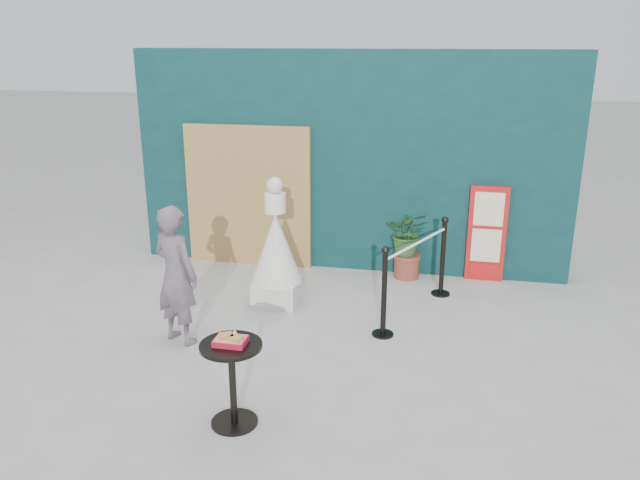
{
  "coord_description": "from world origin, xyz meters",
  "views": [
    {
      "loc": [
        1.34,
        -5.23,
        3.14
      ],
      "look_at": [
        0.0,
        1.2,
        1.0
      ],
      "focal_mm": 35.0,
      "sensor_mm": 36.0,
      "label": 1
    }
  ],
  "objects": [
    {
      "name": "statue",
      "position": [
        -0.64,
        1.65,
        0.65
      ],
      "size": [
        0.62,
        0.62,
        1.59
      ],
      "color": "silver",
      "rests_on": "ground"
    },
    {
      "name": "food_basket",
      "position": [
        -0.31,
        -0.89,
        0.79
      ],
      "size": [
        0.26,
        0.19,
        0.11
      ],
      "color": "red",
      "rests_on": "cafe_table"
    },
    {
      "name": "ground",
      "position": [
        0.0,
        0.0,
        0.0
      ],
      "size": [
        60.0,
        60.0,
        0.0
      ],
      "primitive_type": "plane",
      "color": "#ADAAA5",
      "rests_on": "ground"
    },
    {
      "name": "stanchion_barrier",
      "position": [
        1.05,
        1.67,
        0.49
      ],
      "size": [
        0.84,
        1.54,
        1.03
      ],
      "color": "black",
      "rests_on": "ground"
    },
    {
      "name": "bamboo_fence",
      "position": [
        -1.4,
        2.94,
        1.0
      ],
      "size": [
        1.8,
        0.08,
        2.0
      ],
      "primitive_type": "cube",
      "color": "tan",
      "rests_on": "ground"
    },
    {
      "name": "menu_board",
      "position": [
        1.9,
        2.95,
        0.65
      ],
      "size": [
        0.5,
        0.07,
        1.3
      ],
      "color": "red",
      "rests_on": "ground"
    },
    {
      "name": "back_wall",
      "position": [
        0.0,
        3.15,
        1.5
      ],
      "size": [
        6.0,
        0.3,
        3.0
      ],
      "primitive_type": "cube",
      "color": "#0A2E2F",
      "rests_on": "ground"
    },
    {
      "name": "woman",
      "position": [
        -1.39,
        0.45,
        0.76
      ],
      "size": [
        0.65,
        0.55,
        1.52
      ],
      "primitive_type": "imported",
      "rotation": [
        0.0,
        0.0,
        2.75
      ],
      "color": "slate",
      "rests_on": "ground"
    },
    {
      "name": "cafe_table",
      "position": [
        -0.31,
        -0.89,
        0.5
      ],
      "size": [
        0.52,
        0.52,
        0.75
      ],
      "color": "black",
      "rests_on": "ground"
    },
    {
      "name": "planter",
      "position": [
        0.87,
        2.84,
        0.55
      ],
      "size": [
        0.56,
        0.49,
        0.95
      ],
      "color": "#984331",
      "rests_on": "ground"
    }
  ]
}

